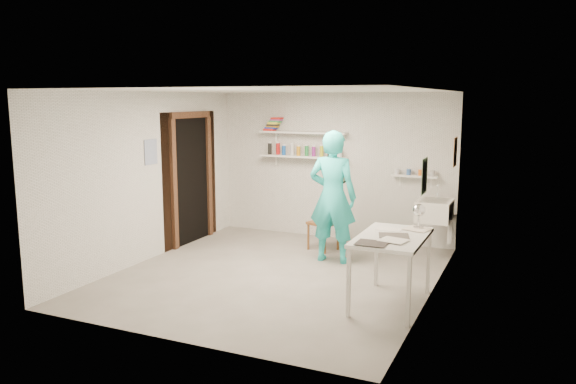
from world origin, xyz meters
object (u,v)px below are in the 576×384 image
at_px(wooden_chair, 323,223).
at_px(work_table, 391,270).
at_px(desk_lamp, 419,210).
at_px(wall_clock, 339,173).
at_px(belfast_sink, 434,210).
at_px(man, 333,197).

xyz_separation_m(wooden_chair, work_table, (1.51, -1.88, -0.02)).
height_order(work_table, desk_lamp, desk_lamp).
relative_size(wall_clock, desk_lamp, 2.26).
relative_size(belfast_sink, wall_clock, 1.78).
xyz_separation_m(belfast_sink, work_table, (-0.11, -2.14, -0.30)).
distance_m(work_table, desk_lamp, 0.81).
height_order(belfast_sink, desk_lamp, desk_lamp).
bearing_deg(desk_lamp, work_table, -112.42).
bearing_deg(man, wall_clock, -93.94).
relative_size(wall_clock, wooden_chair, 0.40).
distance_m(wall_clock, work_table, 2.14).
relative_size(belfast_sink, desk_lamp, 4.02).
relative_size(belfast_sink, wooden_chair, 0.72).
xyz_separation_m(belfast_sink, man, (-1.29, -0.79, 0.24)).
bearing_deg(man, desk_lamp, 145.57).
bearing_deg(wooden_chair, desk_lamp, -19.81).
bearing_deg(desk_lamp, belfast_sink, 92.99).
bearing_deg(desk_lamp, wall_clock, 141.33).
height_order(wall_clock, desk_lamp, wall_clock).
height_order(man, desk_lamp, man).
distance_m(wooden_chair, desk_lamp, 2.29).
height_order(belfast_sink, man, man).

